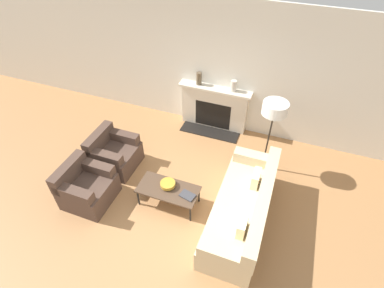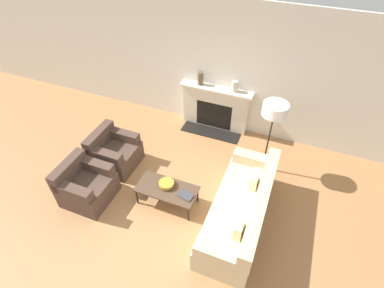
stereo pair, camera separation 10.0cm
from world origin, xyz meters
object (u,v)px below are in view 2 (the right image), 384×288
object	(u,v)px
fireplace	(215,108)
couch	(242,210)
armchair_far	(114,153)
mantel_vase_center_left	(235,86)
bowl	(167,184)
book	(186,195)
coffee_table	(167,189)
floor_lamp	(274,114)
mantel_vase_left	(200,79)
armchair_near	(86,186)

from	to	relation	value
fireplace	couch	world-z (taller)	fireplace
armchair_far	mantel_vase_center_left	distance (m)	2.88
bowl	mantel_vase_center_left	distance (m)	2.59
mantel_vase_center_left	armchair_far	bearing A→B (deg)	-133.50
book	armchair_far	bearing A→B (deg)	176.73
fireplace	book	distance (m)	2.53
fireplace	coffee_table	bearing A→B (deg)	-91.44
book	floor_lamp	world-z (taller)	floor_lamp
couch	mantel_vase_left	xyz separation A→B (m)	(-1.66, 2.41, 0.87)
fireplace	armchair_near	bearing A→B (deg)	-117.12
armchair_near	coffee_table	distance (m)	1.49
couch	book	world-z (taller)	couch
couch	floor_lamp	distance (m)	1.77
floor_lamp	mantel_vase_left	distance (m)	2.03
coffee_table	mantel_vase_center_left	distance (m)	2.67
couch	book	xyz separation A→B (m)	(-0.96, -0.11, 0.08)
couch	fireplace	bearing A→B (deg)	-151.93
floor_lamp	mantel_vase_left	size ratio (longest dim) A/B	5.64
book	coffee_table	bearing A→B (deg)	-170.93
couch	mantel_vase_center_left	world-z (taller)	mantel_vase_center_left
couch	floor_lamp	xyz separation A→B (m)	(0.10, 1.43, 1.04)
coffee_table	mantel_vase_center_left	xyz separation A→B (m)	(0.46, 2.50, 0.81)
armchair_near	floor_lamp	world-z (taller)	floor_lamp
floor_lamp	mantel_vase_center_left	bearing A→B (deg)	134.79
coffee_table	book	size ratio (longest dim) A/B	3.78
book	floor_lamp	xyz separation A→B (m)	(1.06, 1.54, 0.96)
coffee_table	floor_lamp	xyz separation A→B (m)	(1.44, 1.51, 1.01)
armchair_far	bowl	world-z (taller)	armchair_far
mantel_vase_center_left	couch	bearing A→B (deg)	-69.98
armchair_far	mantel_vase_left	bearing A→B (deg)	-29.03
bowl	floor_lamp	xyz separation A→B (m)	(1.47, 1.46, 0.92)
fireplace	book	size ratio (longest dim) A/B	5.73
armchair_near	book	xyz separation A→B (m)	(1.81, 0.40, 0.09)
armchair_far	floor_lamp	world-z (taller)	floor_lamp
armchair_far	floor_lamp	bearing A→B (deg)	-70.61
couch	armchair_near	bearing A→B (deg)	-79.41
couch	mantel_vase_left	bearing A→B (deg)	-145.39
couch	mantel_vase_center_left	distance (m)	2.70
armchair_near	floor_lamp	size ratio (longest dim) A/B	0.52
coffee_table	bowl	xyz separation A→B (m)	(-0.03, 0.06, 0.08)
fireplace	mantel_vase_center_left	distance (m)	0.77
book	floor_lamp	distance (m)	2.10
armchair_near	mantel_vase_left	bearing A→B (deg)	-20.70
floor_lamp	mantel_vase_center_left	xyz separation A→B (m)	(-0.98, 0.98, -0.19)
mantel_vase_left	mantel_vase_center_left	size ratio (longest dim) A/B	1.16
coffee_table	bowl	world-z (taller)	bowl
coffee_table	mantel_vase_center_left	world-z (taller)	mantel_vase_center_left
coffee_table	floor_lamp	size ratio (longest dim) A/B	0.68
armchair_far	mantel_vase_center_left	xyz separation A→B (m)	(1.89, 1.99, 0.86)
mantel_vase_center_left	coffee_table	bearing A→B (deg)	-100.47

